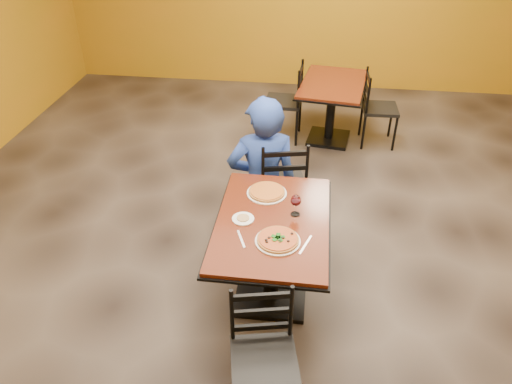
# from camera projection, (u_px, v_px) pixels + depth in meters

# --- Properties ---
(floor) EXTENTS (7.00, 8.00, 0.01)m
(floor) POSITION_uv_depth(u_px,v_px,m) (277.00, 253.00, 4.31)
(floor) COLOR black
(floor) RESTS_ON ground
(table_main) EXTENTS (0.83, 1.23, 0.75)m
(table_main) POSITION_uv_depth(u_px,v_px,m) (272.00, 241.00, 3.59)
(table_main) COLOR #5F1D0F
(table_main) RESTS_ON floor
(table_second) EXTENTS (0.89, 1.19, 0.75)m
(table_second) POSITION_uv_depth(u_px,v_px,m) (332.00, 98.00, 5.77)
(table_second) COLOR #5F1D0F
(table_second) RESTS_ON floor
(chair_main_near) EXTENTS (0.46, 0.46, 0.86)m
(chair_main_near) POSITION_uv_depth(u_px,v_px,m) (264.00, 362.00, 2.87)
(chair_main_near) COLOR black
(chair_main_near) RESTS_ON floor
(chair_main_far) EXTENTS (0.50, 0.50, 0.93)m
(chair_main_far) POSITION_uv_depth(u_px,v_px,m) (281.00, 181.00, 4.43)
(chair_main_far) COLOR black
(chair_main_far) RESTS_ON floor
(chair_second_left) EXTENTS (0.45, 0.45, 0.95)m
(chair_second_left) POSITION_uv_depth(u_px,v_px,m) (283.00, 102.00, 5.88)
(chair_second_left) COLOR black
(chair_second_left) RESTS_ON floor
(chair_second_right) EXTENTS (0.42, 0.42, 0.90)m
(chair_second_right) POSITION_uv_depth(u_px,v_px,m) (380.00, 109.00, 5.77)
(chair_second_right) COLOR black
(chair_second_right) RESTS_ON floor
(diner) EXTENTS (0.72, 0.56, 1.30)m
(diner) POSITION_uv_depth(u_px,v_px,m) (263.00, 165.00, 4.30)
(diner) COLOR #1B3599
(diner) RESTS_ON floor
(plate_main) EXTENTS (0.31, 0.31, 0.01)m
(plate_main) POSITION_uv_depth(u_px,v_px,m) (278.00, 241.00, 3.28)
(plate_main) COLOR white
(plate_main) RESTS_ON table_main
(pizza_main) EXTENTS (0.28, 0.28, 0.02)m
(pizza_main) POSITION_uv_depth(u_px,v_px,m) (278.00, 239.00, 3.27)
(pizza_main) COLOR maroon
(pizza_main) RESTS_ON plate_main
(plate_far) EXTENTS (0.31, 0.31, 0.01)m
(plate_far) POSITION_uv_depth(u_px,v_px,m) (267.00, 193.00, 3.76)
(plate_far) COLOR white
(plate_far) RESTS_ON table_main
(pizza_far) EXTENTS (0.28, 0.28, 0.02)m
(pizza_far) POSITION_uv_depth(u_px,v_px,m) (267.00, 192.00, 3.75)
(pizza_far) COLOR gold
(pizza_far) RESTS_ON plate_far
(side_plate) EXTENTS (0.16, 0.16, 0.01)m
(side_plate) POSITION_uv_depth(u_px,v_px,m) (243.00, 219.00, 3.49)
(side_plate) COLOR white
(side_plate) RESTS_ON table_main
(dip) EXTENTS (0.09, 0.09, 0.01)m
(dip) POSITION_uv_depth(u_px,v_px,m) (243.00, 218.00, 3.48)
(dip) COLOR #A98352
(dip) RESTS_ON side_plate
(wine_glass) EXTENTS (0.08, 0.08, 0.18)m
(wine_glass) POSITION_uv_depth(u_px,v_px,m) (296.00, 204.00, 3.49)
(wine_glass) COLOR white
(wine_glass) RESTS_ON table_main
(fork) EXTENTS (0.09, 0.18, 0.00)m
(fork) POSITION_uv_depth(u_px,v_px,m) (241.00, 239.00, 3.31)
(fork) COLOR silver
(fork) RESTS_ON table_main
(knife) EXTENTS (0.08, 0.20, 0.00)m
(knife) POSITION_uv_depth(u_px,v_px,m) (305.00, 245.00, 3.26)
(knife) COLOR silver
(knife) RESTS_ON table_main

